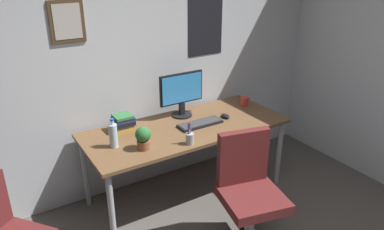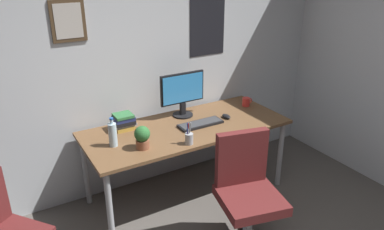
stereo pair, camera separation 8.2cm
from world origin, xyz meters
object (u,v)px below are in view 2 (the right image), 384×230
(book_stack_left, at_px, (124,122))
(coffee_mug_near, at_px, (246,102))
(water_bottle, at_px, (113,134))
(potted_plant, at_px, (142,137))
(keyboard, at_px, (200,124))
(computer_mouse, at_px, (226,116))
(pen_cup, at_px, (189,138))
(monitor, at_px, (182,93))
(office_chair, at_px, (247,187))

(book_stack_left, bearing_deg, coffee_mug_near, -4.50)
(water_bottle, xyz_separation_m, potted_plant, (0.19, -0.16, -0.00))
(keyboard, bearing_deg, computer_mouse, 2.00)
(water_bottle, xyz_separation_m, pen_cup, (0.56, -0.29, -0.05))
(water_bottle, relative_size, book_stack_left, 1.25)
(monitor, height_order, water_bottle, monitor)
(monitor, xyz_separation_m, potted_plant, (-0.61, -0.43, -0.13))
(keyboard, distance_m, pen_cup, 0.40)
(book_stack_left, bearing_deg, water_bottle, -126.32)
(office_chair, relative_size, monitor, 2.07)
(computer_mouse, distance_m, book_stack_left, 0.98)
(potted_plant, relative_size, book_stack_left, 0.96)
(monitor, bearing_deg, keyboard, -83.28)
(water_bottle, height_order, book_stack_left, water_bottle)
(computer_mouse, distance_m, potted_plant, 0.96)
(computer_mouse, distance_m, water_bottle, 1.14)
(monitor, bearing_deg, computer_mouse, -39.20)
(monitor, distance_m, book_stack_left, 0.63)
(water_bottle, bearing_deg, office_chair, -45.57)
(pen_cup, bearing_deg, computer_mouse, 26.13)
(keyboard, xyz_separation_m, computer_mouse, (0.30, 0.01, 0.01))
(monitor, xyz_separation_m, water_bottle, (-0.81, -0.27, -0.13))
(office_chair, height_order, monitor, monitor)
(computer_mouse, height_order, potted_plant, potted_plant)
(keyboard, distance_m, computer_mouse, 0.30)
(coffee_mug_near, xyz_separation_m, potted_plant, (-1.32, -0.32, 0.06))
(computer_mouse, relative_size, book_stack_left, 0.54)
(office_chair, bearing_deg, computer_mouse, 65.85)
(monitor, distance_m, water_bottle, 0.86)
(keyboard, bearing_deg, coffee_mug_near, 14.32)
(office_chair, xyz_separation_m, computer_mouse, (0.36, 0.80, 0.23))
(monitor, bearing_deg, office_chair, -91.29)
(potted_plant, distance_m, book_stack_left, 0.42)
(potted_plant, xyz_separation_m, pen_cup, (0.36, -0.13, -0.05))
(potted_plant, bearing_deg, pen_cup, -19.09)
(keyboard, distance_m, book_stack_left, 0.70)
(computer_mouse, bearing_deg, keyboard, -178.00)
(computer_mouse, bearing_deg, pen_cup, -153.87)
(water_bottle, relative_size, potted_plant, 1.29)
(office_chair, distance_m, book_stack_left, 1.25)
(office_chair, bearing_deg, keyboard, 85.83)
(coffee_mug_near, height_order, potted_plant, potted_plant)
(monitor, height_order, pen_cup, monitor)
(office_chair, distance_m, water_bottle, 1.16)
(monitor, height_order, book_stack_left, monitor)
(potted_plant, bearing_deg, monitor, 35.09)
(office_chair, distance_m, pen_cup, 0.62)
(office_chair, bearing_deg, potted_plant, 132.75)
(office_chair, relative_size, pen_cup, 4.75)
(keyboard, distance_m, water_bottle, 0.84)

